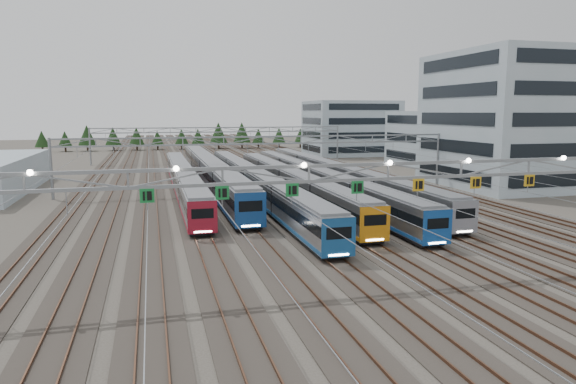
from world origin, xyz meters
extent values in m
plane|color=#47423A|center=(0.00, 0.00, 0.00)|extent=(400.00, 400.00, 0.00)
cube|color=#2D2823|center=(0.00, 100.00, 0.04)|extent=(54.00, 260.00, 0.08)
cube|color=brown|center=(-25.47, 100.00, 0.16)|extent=(0.08, 260.00, 0.16)
cube|color=brown|center=(25.47, 100.00, 0.16)|extent=(0.08, 260.00, 0.16)
cube|color=brown|center=(-0.72, 100.00, 0.16)|extent=(0.08, 260.00, 0.16)
cube|color=brown|center=(0.72, 100.00, 0.16)|extent=(0.08, 260.00, 0.16)
cube|color=black|center=(-11.25, 40.95, 0.41)|extent=(2.22, 54.08, 0.34)
cube|color=#93959A|center=(-11.25, 40.95, 2.03)|extent=(2.61, 55.18, 2.94)
cube|color=black|center=(-11.25, 40.95, 2.39)|extent=(2.67, 54.90, 0.89)
cube|color=maroon|center=(-11.25, 40.95, 0.80)|extent=(2.66, 54.90, 0.33)
cube|color=slate|center=(-11.25, 40.95, 3.59)|extent=(2.35, 54.08, 0.23)
cube|color=maroon|center=(-11.25, 13.41, 2.03)|extent=(2.63, 0.12, 2.94)
cube|color=black|center=(-11.25, 13.38, 2.39)|extent=(1.96, 0.10, 0.89)
cube|color=white|center=(-11.25, 13.35, 0.75)|extent=(1.57, 0.06, 0.14)
cube|color=black|center=(-6.75, 48.25, 0.43)|extent=(2.51, 66.55, 0.38)
cube|color=#93959A|center=(-6.75, 48.25, 2.27)|extent=(2.95, 67.90, 3.32)
cube|color=black|center=(-6.75, 48.25, 2.67)|extent=(3.01, 67.56, 1.00)
cube|color=navy|center=(-6.75, 48.25, 0.87)|extent=(3.00, 67.56, 0.37)
cube|color=slate|center=(-6.75, 48.25, 4.04)|extent=(2.66, 66.55, 0.26)
cube|color=navy|center=(-6.75, 14.35, 2.27)|extent=(2.97, 0.12, 3.32)
cube|color=black|center=(-6.75, 14.32, 2.67)|extent=(2.21, 0.10, 1.00)
cube|color=white|center=(-6.75, 14.29, 0.82)|extent=(1.77, 0.06, 0.16)
cube|color=black|center=(-2.25, 35.95, 0.41)|extent=(2.25, 64.20, 0.34)
cube|color=#93959A|center=(-2.25, 35.95, 2.06)|extent=(2.64, 65.51, 2.97)
cube|color=black|center=(-2.25, 35.95, 2.41)|extent=(2.70, 65.18, 0.90)
cube|color=#1A518F|center=(-2.25, 35.95, 0.81)|extent=(2.69, 65.18, 0.33)
cube|color=slate|center=(-2.25, 35.95, 3.64)|extent=(2.38, 64.20, 0.24)
cube|color=#1A518F|center=(-2.25, 3.24, 2.06)|extent=(2.66, 0.12, 2.97)
cube|color=black|center=(-2.25, 3.21, 2.41)|extent=(1.98, 0.10, 0.90)
cube|color=white|center=(-2.25, 3.18, 0.76)|extent=(1.59, 0.06, 0.14)
cube|color=black|center=(2.25, 34.25, 0.41)|extent=(2.26, 54.01, 0.34)
cube|color=#93959A|center=(2.25, 34.25, 2.07)|extent=(2.66, 55.11, 3.00)
cube|color=black|center=(2.25, 34.25, 2.43)|extent=(2.72, 54.84, 0.90)
cube|color=orange|center=(2.25, 34.25, 0.81)|extent=(2.71, 54.84, 0.33)
cube|color=slate|center=(2.25, 34.25, 3.66)|extent=(2.40, 54.01, 0.24)
cube|color=orange|center=(2.25, 6.75, 2.07)|extent=(2.68, 0.12, 3.00)
cube|color=black|center=(2.25, 6.72, 2.43)|extent=(2.00, 0.10, 0.90)
cube|color=white|center=(2.25, 6.69, 0.76)|extent=(1.60, 0.06, 0.14)
cube|color=black|center=(6.75, 36.37, 0.40)|extent=(2.18, 62.44, 0.33)
cube|color=#93959A|center=(6.75, 36.37, 2.00)|extent=(2.57, 63.71, 2.89)
cube|color=black|center=(6.75, 36.37, 2.35)|extent=(2.63, 63.39, 0.87)
cube|color=#164BA0|center=(6.75, 36.37, 0.79)|extent=(2.62, 63.39, 0.32)
cube|color=slate|center=(6.75, 36.37, 3.54)|extent=(2.31, 62.44, 0.23)
cube|color=#164BA0|center=(6.75, 4.57, 2.00)|extent=(2.59, 0.12, 2.89)
cube|color=black|center=(6.75, 4.54, 2.35)|extent=(1.92, 0.10, 0.87)
cube|color=white|center=(6.75, 4.51, 0.74)|extent=(1.54, 0.06, 0.14)
cube|color=black|center=(11.25, 40.63, 0.41)|extent=(2.21, 65.02, 0.33)
cube|color=#93959A|center=(11.25, 40.63, 2.03)|extent=(2.60, 66.35, 2.92)
cube|color=black|center=(11.25, 40.63, 2.38)|extent=(2.66, 66.01, 0.88)
cube|color=gray|center=(11.25, 40.63, 0.80)|extent=(2.65, 66.01, 0.32)
cube|color=slate|center=(11.25, 40.63, 3.58)|extent=(2.34, 65.02, 0.23)
cube|color=gray|center=(11.25, 7.51, 2.03)|extent=(2.62, 0.12, 2.92)
cube|color=black|center=(11.25, 7.48, 2.38)|extent=(1.95, 0.10, 0.88)
cube|color=white|center=(11.25, 7.45, 0.75)|extent=(1.56, 0.06, 0.14)
cube|color=gray|center=(0.00, 0.00, 7.80)|extent=(56.00, 0.22, 0.22)
cube|color=gray|center=(0.00, 0.00, 6.80)|extent=(56.00, 0.22, 0.22)
cube|color=#1A8339|center=(-15.75, -0.12, 6.30)|extent=(0.85, 0.06, 0.85)
cube|color=#1A8339|center=(-11.25, -0.12, 6.30)|extent=(0.85, 0.06, 0.85)
cube|color=#1A8339|center=(-6.75, -0.12, 6.30)|extent=(0.85, 0.06, 0.85)
cube|color=#1A8339|center=(-2.25, -0.12, 6.30)|extent=(0.85, 0.06, 0.85)
cube|color=gold|center=(2.25, -0.12, 6.30)|extent=(0.85, 0.06, 0.85)
cube|color=gold|center=(6.75, -0.12, 6.30)|extent=(0.85, 0.06, 0.85)
cube|color=gold|center=(11.25, -0.12, 6.30)|extent=(0.85, 0.06, 0.85)
cylinder|color=gray|center=(-28.00, 40.00, 4.00)|extent=(0.36, 0.36, 8.00)
cylinder|color=gray|center=(28.00, 40.00, 4.00)|extent=(0.36, 0.36, 8.00)
cube|color=gray|center=(0.00, 40.00, 7.80)|extent=(56.00, 0.22, 0.22)
cube|color=gray|center=(0.00, 40.00, 6.80)|extent=(56.00, 0.22, 0.22)
cylinder|color=gray|center=(-28.00, 85.00, 4.00)|extent=(0.36, 0.36, 8.00)
cylinder|color=gray|center=(28.00, 85.00, 4.00)|extent=(0.36, 0.36, 8.00)
cube|color=gray|center=(0.00, 85.00, 7.80)|extent=(56.00, 0.22, 0.22)
cube|color=gray|center=(0.00, 85.00, 6.80)|extent=(56.00, 0.22, 0.22)
cube|color=#9CB2BB|center=(37.08, 36.09, 10.07)|extent=(18.00, 22.00, 20.15)
cube|color=#9CB2BB|center=(43.26, 68.35, 5.73)|extent=(14.00, 16.00, 11.45)
cube|color=#9CB2BB|center=(36.13, 97.00, 7.06)|extent=(22.00, 18.00, 14.13)
camera|label=1|loc=(-15.39, -31.47, 11.24)|focal=32.00mm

